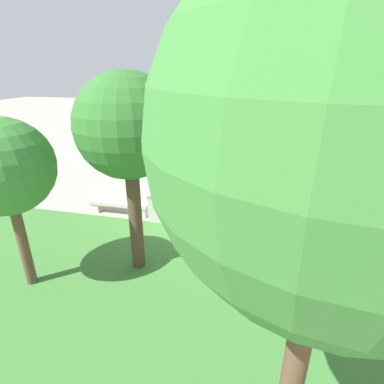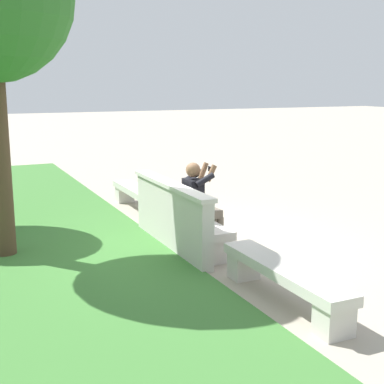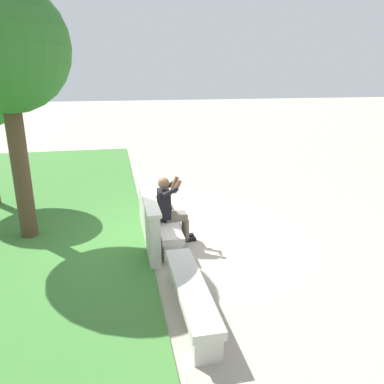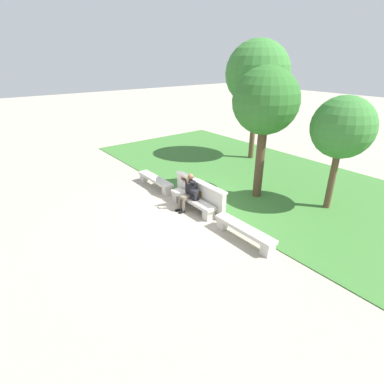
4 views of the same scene
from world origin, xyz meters
The scene contains 11 objects.
ground_plane centered at (0.00, 0.00, 0.00)m, with size 80.00×80.00×0.00m, color #A89E8C.
grass_strip centered at (0.00, 4.38, 0.01)m, with size 19.15×8.00×0.03m, color #3D7533.
bench_main centered at (-2.50, 0.00, 0.30)m, with size 2.14×0.40×0.45m.
bench_near centered at (0.00, 0.00, 0.30)m, with size 2.14×0.40×0.45m.
bench_mid centered at (2.50, 0.00, 0.30)m, with size 2.14×0.40×0.45m.
backrest_wall_with_plaque centered at (0.00, 0.34, 0.52)m, with size 2.60×0.24×1.01m.
person_photographer centered at (-0.14, -0.08, 0.74)m, with size 0.48×0.73×1.32m.
backpack centered at (0.13, -0.01, 0.63)m, with size 0.28×0.24×0.43m.
tree_behind_wall centered at (-2.77, 6.18, 4.26)m, with size 3.13×3.13×5.84m.
tree_left_background centered at (2.90, 3.93, 2.91)m, with size 2.03×2.03×3.95m.
tree_right_background centered at (0.66, 2.71, 3.58)m, with size 2.33×2.33×4.80m.
Camera 1 is at (-2.17, 8.75, 4.80)m, focal length 28.00 mm.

